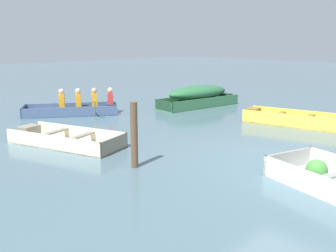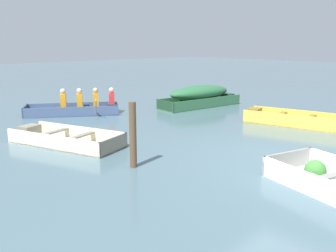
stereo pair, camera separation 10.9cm
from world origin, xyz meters
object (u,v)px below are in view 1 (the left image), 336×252
object	(u,v)px
skiff_cream_far_moored	(62,140)
rowboat_slate_blue_with_crew	(78,108)
skiff_green_mid_moored	(199,95)
skiff_yellow_near_moored	(289,120)
mooring_post	(134,135)

from	to	relation	value
skiff_cream_far_moored	rowboat_slate_blue_with_crew	bearing A→B (deg)	52.74
skiff_cream_far_moored	skiff_green_mid_moored	bearing A→B (deg)	10.68
skiff_yellow_near_moored	rowboat_slate_blue_with_crew	size ratio (longest dim) A/B	0.96
skiff_yellow_near_moored	mooring_post	world-z (taller)	mooring_post
skiff_yellow_near_moored	skiff_cream_far_moored	world-z (taller)	skiff_yellow_near_moored
skiff_yellow_near_moored	skiff_green_mid_moored	world-z (taller)	skiff_green_mid_moored
skiff_green_mid_moored	skiff_cream_far_moored	size ratio (longest dim) A/B	1.16
rowboat_slate_blue_with_crew	mooring_post	size ratio (longest dim) A/B	2.41
skiff_yellow_near_moored	mooring_post	bearing A→B (deg)	177.63
skiff_green_mid_moored	rowboat_slate_blue_with_crew	world-z (taller)	rowboat_slate_blue_with_crew
mooring_post	skiff_yellow_near_moored	bearing A→B (deg)	-2.37
skiff_yellow_near_moored	skiff_cream_far_moored	xyz separation A→B (m)	(-6.05, 2.80, -0.02)
skiff_cream_far_moored	rowboat_slate_blue_with_crew	world-z (taller)	rowboat_slate_blue_with_crew
rowboat_slate_blue_with_crew	mooring_post	bearing A→B (deg)	-111.32
skiff_yellow_near_moored	rowboat_slate_blue_with_crew	world-z (taller)	rowboat_slate_blue_with_crew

